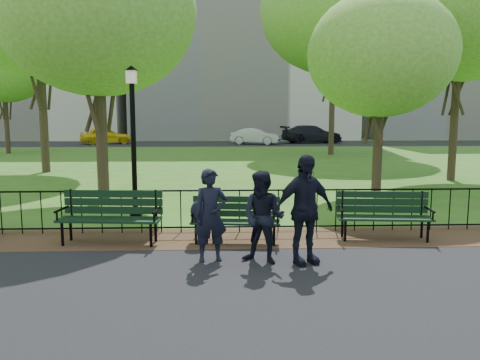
{
  "coord_description": "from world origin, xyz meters",
  "views": [
    {
      "loc": [
        -0.58,
        -7.41,
        2.36
      ],
      "look_at": [
        -0.21,
        1.5,
        1.16
      ],
      "focal_mm": 35.0,
      "sensor_mm": 36.0,
      "label": 1
    }
  ],
  "objects_px": {
    "tree_mid_w": "(37,0)",
    "tree_far_w": "(3,62)",
    "lamppost": "(133,137)",
    "taxi": "(106,136)",
    "sedan_silver": "(256,136)",
    "person_right": "(304,209)",
    "tree_mid_e": "(461,2)",
    "person_left": "(211,215)",
    "park_bench_right_a": "(383,210)",
    "tree_near_w": "(97,11)",
    "park_bench_left_a": "(111,211)",
    "tree_near_e": "(381,55)",
    "sedan_dark": "(312,134)",
    "park_bench_main": "(221,213)",
    "person_mid": "(263,217)",
    "tree_far_e": "(334,10)"
  },
  "relations": [
    {
      "from": "tree_far_e",
      "to": "person_left",
      "type": "xyz_separation_m",
      "value": [
        -7.2,
        -21.99,
        -8.11
      ]
    },
    {
      "from": "person_left",
      "to": "person_mid",
      "type": "relative_size",
      "value": 1.01
    },
    {
      "from": "person_mid",
      "to": "person_right",
      "type": "relative_size",
      "value": 0.85
    },
    {
      "from": "tree_mid_e",
      "to": "person_left",
      "type": "height_order",
      "value": "tree_mid_e"
    },
    {
      "from": "tree_near_w",
      "to": "tree_far_w",
      "type": "bearing_deg",
      "value": 120.36
    },
    {
      "from": "lamppost",
      "to": "tree_near_w",
      "type": "height_order",
      "value": "tree_near_w"
    },
    {
      "from": "park_bench_left_a",
      "to": "tree_mid_w",
      "type": "bearing_deg",
      "value": 120.26
    },
    {
      "from": "park_bench_main",
      "to": "park_bench_right_a",
      "type": "relative_size",
      "value": 0.94
    },
    {
      "from": "tree_near_e",
      "to": "taxi",
      "type": "height_order",
      "value": "tree_near_e"
    },
    {
      "from": "tree_far_w",
      "to": "person_right",
      "type": "xyz_separation_m",
      "value": [
        15.34,
        -24.18,
        -5.0
      ]
    },
    {
      "from": "taxi",
      "to": "sedan_silver",
      "type": "distance_m",
      "value": 13.25
    },
    {
      "from": "person_left",
      "to": "person_right",
      "type": "relative_size",
      "value": 0.86
    },
    {
      "from": "taxi",
      "to": "sedan_silver",
      "type": "xyz_separation_m",
      "value": [
        13.21,
        -1.02,
        -0.05
      ]
    },
    {
      "from": "park_bench_right_a",
      "to": "person_mid",
      "type": "distance_m",
      "value": 2.85
    },
    {
      "from": "lamppost",
      "to": "taxi",
      "type": "relative_size",
      "value": 0.8
    },
    {
      "from": "tree_mid_w",
      "to": "sedan_silver",
      "type": "distance_m",
      "value": 23.91
    },
    {
      "from": "tree_mid_w",
      "to": "tree_far_w",
      "type": "xyz_separation_m",
      "value": [
        -6.44,
        10.97,
        -1.27
      ]
    },
    {
      "from": "park_bench_right_a",
      "to": "lamppost",
      "type": "xyz_separation_m",
      "value": [
        -5.15,
        2.13,
        1.34
      ]
    },
    {
      "from": "park_bench_main",
      "to": "person_mid",
      "type": "relative_size",
      "value": 1.14
    },
    {
      "from": "tree_mid_w",
      "to": "sedan_silver",
      "type": "relative_size",
      "value": 2.41
    },
    {
      "from": "tree_mid_e",
      "to": "taxi",
      "type": "height_order",
      "value": "tree_mid_e"
    },
    {
      "from": "tree_near_e",
      "to": "person_right",
      "type": "relative_size",
      "value": 3.41
    },
    {
      "from": "taxi",
      "to": "tree_near_w",
      "type": "bearing_deg",
      "value": 174.38
    },
    {
      "from": "lamppost",
      "to": "tree_near_w",
      "type": "distance_m",
      "value": 4.21
    },
    {
      "from": "lamppost",
      "to": "person_left",
      "type": "xyz_separation_m",
      "value": [
        1.84,
        -3.4,
        -1.15
      ]
    },
    {
      "from": "lamppost",
      "to": "person_mid",
      "type": "bearing_deg",
      "value": -52.86
    },
    {
      "from": "park_bench_right_a",
      "to": "person_mid",
      "type": "xyz_separation_m",
      "value": [
        -2.47,
        -1.42,
        0.19
      ]
    },
    {
      "from": "tree_far_w",
      "to": "tree_near_w",
      "type": "bearing_deg",
      "value": -59.64
    },
    {
      "from": "park_bench_left_a",
      "to": "taxi",
      "type": "bearing_deg",
      "value": 108.89
    },
    {
      "from": "person_mid",
      "to": "person_left",
      "type": "bearing_deg",
      "value": -164.99
    },
    {
      "from": "person_left",
      "to": "sedan_silver",
      "type": "height_order",
      "value": "person_left"
    },
    {
      "from": "tree_mid_w",
      "to": "park_bench_right_a",
      "type": "bearing_deg",
      "value": -47.62
    },
    {
      "from": "tree_mid_w",
      "to": "tree_far_w",
      "type": "bearing_deg",
      "value": 120.43
    },
    {
      "from": "tree_near_w",
      "to": "sedan_silver",
      "type": "xyz_separation_m",
      "value": [
        6.38,
        27.73,
        -4.48
      ]
    },
    {
      "from": "sedan_silver",
      "to": "tree_near_e",
      "type": "bearing_deg",
      "value": -157.83
    },
    {
      "from": "lamppost",
      "to": "tree_far_w",
      "type": "relative_size",
      "value": 0.41
    },
    {
      "from": "tree_mid_w",
      "to": "tree_far_w",
      "type": "height_order",
      "value": "tree_mid_w"
    },
    {
      "from": "tree_mid_e",
      "to": "park_bench_left_a",
      "type": "bearing_deg",
      "value": -141.82
    },
    {
      "from": "tree_mid_w",
      "to": "sedan_dark",
      "type": "xyz_separation_m",
      "value": [
        16.0,
        22.35,
        -6.34
      ]
    },
    {
      "from": "tree_mid_w",
      "to": "person_right",
      "type": "xyz_separation_m",
      "value": [
        8.9,
        -13.22,
        -6.27
      ]
    },
    {
      "from": "park_bench_right_a",
      "to": "person_left",
      "type": "xyz_separation_m",
      "value": [
        -3.31,
        -1.28,
        0.2
      ]
    },
    {
      "from": "tree_mid_e",
      "to": "sedan_silver",
      "type": "height_order",
      "value": "tree_mid_e"
    },
    {
      "from": "park_bench_right_a",
      "to": "sedan_dark",
      "type": "height_order",
      "value": "sedan_dark"
    },
    {
      "from": "tree_mid_e",
      "to": "sedan_dark",
      "type": "distance_m",
      "value": 26.31
    },
    {
      "from": "tree_near_e",
      "to": "sedan_dark",
      "type": "height_order",
      "value": "tree_near_e"
    },
    {
      "from": "park_bench_left_a",
      "to": "taxi",
      "type": "xyz_separation_m",
      "value": [
        -8.07,
        33.25,
        0.15
      ]
    },
    {
      "from": "tree_far_e",
      "to": "tree_far_w",
      "type": "xyz_separation_m",
      "value": [
        -21.05,
        2.0,
        -2.98
      ]
    },
    {
      "from": "person_mid",
      "to": "sedan_dark",
      "type": "relative_size",
      "value": 0.27
    },
    {
      "from": "lamppost",
      "to": "tree_far_e",
      "type": "distance_m",
      "value": 21.81
    },
    {
      "from": "park_bench_right_a",
      "to": "tree_mid_e",
      "type": "bearing_deg",
      "value": 62.35
    }
  ]
}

